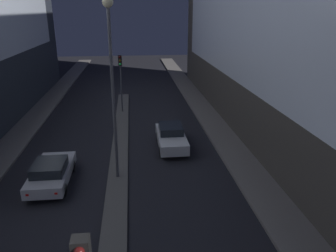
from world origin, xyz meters
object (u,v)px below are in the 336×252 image
object	(u,v)px
car_left_lane	(51,172)
car_right_lane	(171,137)
traffic_light_mid	(120,71)
street_lamp	(111,63)

from	to	relation	value
car_left_lane	car_right_lane	size ratio (longest dim) A/B	0.97
traffic_light_mid	street_lamp	distance (m)	12.54
traffic_light_mid	car_right_lane	distance (m)	9.48
traffic_light_mid	car_left_lane	xyz separation A→B (m)	(-3.46, -12.57, -3.07)
street_lamp	traffic_light_mid	bearing A→B (deg)	90.00
car_right_lane	car_left_lane	bearing A→B (deg)	-148.25
traffic_light_mid	car_right_lane	bearing A→B (deg)	-67.37
traffic_light_mid	car_left_lane	bearing A→B (deg)	-105.37
traffic_light_mid	car_right_lane	size ratio (longest dim) A/B	1.13
traffic_light_mid	car_right_lane	xyz separation A→B (m)	(3.46, -8.29, -3.02)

